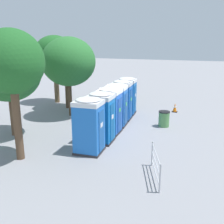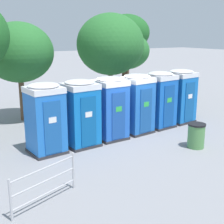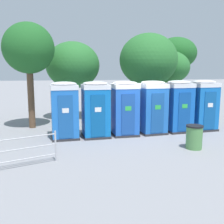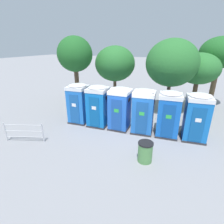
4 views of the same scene
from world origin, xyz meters
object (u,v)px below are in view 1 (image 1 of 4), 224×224
object	(u,v)px
portapotty_3	(116,105)
portapotty_4	(122,100)
street_tree_0	(69,62)
street_tree_4	(12,63)
traffic_cone	(175,108)
portapotty_5	(127,96)
trash_can	(164,119)
street_tree_1	(8,74)
street_tree_3	(66,66)
portapotty_2	(109,110)
portapotty_1	(101,117)
portapotty_0	(89,125)
street_tree_2	(55,51)
event_barrier	(156,164)

from	to	relation	value
portapotty_3	portapotty_4	world-z (taller)	same
portapotty_3	street_tree_0	xyz separation A→B (m)	(0.87, 3.68, 2.33)
street_tree_4	traffic_cone	bearing A→B (deg)	-25.35
portapotty_3	portapotty_5	size ratio (longest dim) A/B	1.00
portapotty_5	trash_can	xyz separation A→B (m)	(-1.91, -2.98, -0.81)
street_tree_1	street_tree_3	size ratio (longest dim) A/B	1.10
street_tree_1	street_tree_4	world-z (taller)	street_tree_4
portapotty_2	street_tree_3	bearing A→B (deg)	51.84
portapotty_1	trash_can	bearing A→B (deg)	-34.03
portapotty_0	traffic_cone	xyz separation A→B (m)	(8.60, -2.47, -0.97)
portapotty_3	street_tree_2	xyz separation A→B (m)	(3.94, 6.80, 2.88)
street_tree_4	portapotty_4	bearing A→B (deg)	-15.33
portapotty_2	street_tree_3	size ratio (longest dim) A/B	0.59
street_tree_0	street_tree_3	size ratio (longest dim) A/B	1.21
portapotty_1	portapotty_5	distance (m)	5.54
street_tree_0	street_tree_3	world-z (taller)	street_tree_0
portapotty_3	trash_can	distance (m)	2.94
street_tree_1	traffic_cone	size ratio (longest dim) A/B	7.39
street_tree_4	event_barrier	size ratio (longest dim) A/B	2.81
portapotty_1	street_tree_3	size ratio (longest dim) A/B	0.59
street_tree_4	street_tree_0	bearing A→B (deg)	12.83
portapotty_0	portapotty_3	world-z (taller)	same
portapotty_1	portapotty_4	xyz separation A→B (m)	(4.14, 0.40, 0.00)
portapotty_2	portapotty_4	bearing A→B (deg)	5.64
portapotty_5	trash_can	bearing A→B (deg)	-122.64
portapotty_0	portapotty_5	size ratio (longest dim) A/B	1.00
portapotty_5	portapotty_4	bearing A→B (deg)	-173.95
portapotty_0	portapotty_3	xyz separation A→B (m)	(4.15, 0.30, -0.00)
street_tree_4	portapotty_0	bearing A→B (deg)	-54.29
street_tree_2	portapotty_5	bearing A→B (deg)	-100.30
portapotty_3	street_tree_2	bearing A→B (deg)	59.91
portapotty_4	event_barrier	world-z (taller)	portapotty_4
street_tree_0	event_barrier	size ratio (longest dim) A/B	2.71
street_tree_2	trash_can	size ratio (longest dim) A/B	5.79
portapotty_2	portapotty_5	size ratio (longest dim) A/B	1.00
portapotty_2	street_tree_2	distance (m)	9.19
street_tree_1	street_tree_4	xyz separation A→B (m)	(-2.23, -2.35, 0.77)
street_tree_3	traffic_cone	xyz separation A→B (m)	(1.83, -7.73, -2.85)
portapotty_5	street_tree_4	bearing A→B (deg)	167.94
portapotty_2	trash_can	distance (m)	3.49
street_tree_1	event_barrier	distance (m)	8.72
portapotty_3	street_tree_4	size ratio (longest dim) A/B	0.47
portapotty_1	street_tree_4	bearing A→B (deg)	142.62
street_tree_0	street_tree_2	distance (m)	4.40
portapotty_2	street_tree_3	xyz separation A→B (m)	(4.00, 5.10, 1.88)
portapotty_0	street_tree_0	bearing A→B (deg)	38.41
street_tree_3	street_tree_2	bearing A→B (deg)	54.26
event_barrier	portapotty_3	bearing A→B (deg)	34.07
street_tree_0	traffic_cone	bearing A→B (deg)	-60.93
street_tree_3	portapotty_1	bearing A→B (deg)	-135.84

